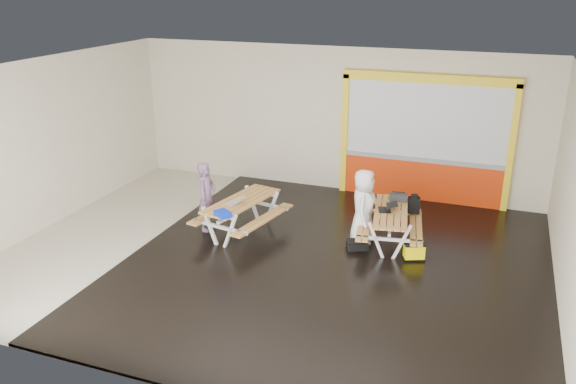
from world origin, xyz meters
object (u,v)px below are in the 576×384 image
at_px(picnic_table_left, 242,208).
at_px(fluke_bag, 414,251).
at_px(laptop_right, 387,208).
at_px(blue_pouch, 223,214).
at_px(toolbox, 398,197).
at_px(backpack, 414,204).
at_px(picnic_table_right, 390,219).
at_px(laptop_left, 235,201).
at_px(person_left, 207,196).
at_px(dark_case, 357,245).
at_px(person_right, 363,207).

relative_size(picnic_table_left, fluke_bag, 4.75).
distance_m(laptop_right, blue_pouch, 3.18).
relative_size(toolbox, backpack, 0.91).
xyz_separation_m(picnic_table_right, laptop_left, (-2.96, -0.80, 0.26)).
relative_size(toolbox, fluke_bag, 0.79).
xyz_separation_m(person_left, dark_case, (3.11, 0.24, -0.68)).
xyz_separation_m(laptop_right, dark_case, (-0.46, -0.47, -0.65)).
height_order(blue_pouch, fluke_bag, blue_pouch).
height_order(picnic_table_left, backpack, backpack).
xyz_separation_m(person_left, person_right, (3.10, 0.64, -0.04)).
relative_size(blue_pouch, dark_case, 0.81).
distance_m(laptop_right, fluke_bag, 1.03).
bearing_deg(fluke_bag, backpack, 100.54).
bearing_deg(toolbox, person_right, -130.68).
xyz_separation_m(picnic_table_left, fluke_bag, (3.50, 0.02, -0.38)).
xyz_separation_m(backpack, fluke_bag, (0.23, -1.23, -0.46)).
bearing_deg(backpack, person_right, -139.67).
distance_m(laptop_right, backpack, 0.80).
bearing_deg(blue_pouch, dark_case, 22.70).
bearing_deg(laptop_left, person_right, 16.73).
bearing_deg(person_left, laptop_left, -98.54).
xyz_separation_m(laptop_left, backpack, (3.30, 1.47, -0.15)).
bearing_deg(person_left, laptop_right, -79.94).
relative_size(picnic_table_right, person_left, 1.37).
xyz_separation_m(picnic_table_right, toolbox, (0.03, 0.59, 0.25)).
bearing_deg(picnic_table_left, blue_pouch, -88.62).
height_order(laptop_right, fluke_bag, laptop_right).
bearing_deg(picnic_table_right, backpack, 62.91).
distance_m(picnic_table_left, picnic_table_right, 2.98).
distance_m(person_left, toolbox, 3.90).
bearing_deg(laptop_left, fluke_bag, 3.86).
bearing_deg(picnic_table_right, laptop_right, -175.99).
relative_size(picnic_table_left, picnic_table_right, 1.08).
bearing_deg(picnic_table_left, laptop_right, 11.55).
xyz_separation_m(toolbox, fluke_bag, (0.54, -1.15, -0.60)).
bearing_deg(dark_case, fluke_bag, -4.74).
xyz_separation_m(person_right, toolbox, (0.57, 0.66, 0.04)).
distance_m(person_left, person_right, 3.17).
relative_size(picnic_table_left, dark_case, 5.34).
height_order(person_right, laptop_left, person_right).
bearing_deg(backpack, person_left, -160.80).
xyz_separation_m(picnic_table_right, person_left, (-3.64, -0.72, 0.24)).
distance_m(person_right, backpack, 1.15).
bearing_deg(person_left, blue_pouch, -136.86).
height_order(laptop_left, dark_case, laptop_left).
distance_m(blue_pouch, backpack, 3.89).
distance_m(laptop_right, toolbox, 0.60).
bearing_deg(person_left, backpack, -72.04).
height_order(person_right, backpack, person_right).
distance_m(picnic_table_right, fluke_bag, 0.88).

